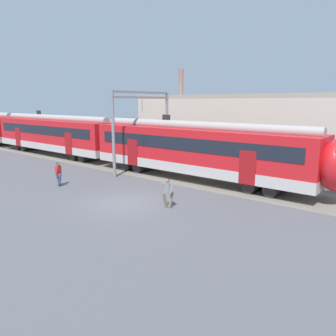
{
  "coord_description": "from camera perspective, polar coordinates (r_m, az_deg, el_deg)",
  "views": [
    {
      "loc": [
        13.32,
        -12.39,
        5.71
      ],
      "look_at": [
        0.55,
        3.31,
        1.6
      ],
      "focal_mm": 35.0,
      "sensor_mm": 36.0,
      "label": 1
    }
  ],
  "objects": [
    {
      "name": "ground_plane",
      "position": [
        19.07,
        -7.62,
        -6.06
      ],
      "size": [
        160.0,
        160.0,
        0.0
      ],
      "primitive_type": "plane",
      "color": "#515156"
    },
    {
      "name": "track_bed",
      "position": [
        32.01,
        -11.85,
        0.97
      ],
      "size": [
        80.0,
        4.4,
        0.01
      ],
      "primitive_type": "cube",
      "color": "slate",
      "rests_on": "ground"
    },
    {
      "name": "catenary_gantry",
      "position": [
        27.3,
        -4.49,
        8.51
      ],
      "size": [
        0.24,
        6.64,
        6.53
      ],
      "color": "gray",
      "rests_on": "ground"
    },
    {
      "name": "pedestrian_grey",
      "position": [
        17.83,
        -0.01,
        -3.96
      ],
      "size": [
        0.61,
        0.61,
        1.67
      ],
      "color": "#6B6051",
      "rests_on": "ground"
    },
    {
      "name": "background_building",
      "position": [
        33.64,
        10.76,
        7.01
      ],
      "size": [
        20.69,
        5.0,
        9.2
      ],
      "color": "beige",
      "rests_on": "ground"
    },
    {
      "name": "commuter_train",
      "position": [
        37.21,
        -18.68,
        5.55
      ],
      "size": [
        56.65,
        3.07,
        4.73
      ],
      "color": "#B7B2AD",
      "rests_on": "ground"
    },
    {
      "name": "pedestrian_red",
      "position": [
        23.62,
        -18.54,
        -0.72
      ],
      "size": [
        0.7,
        0.53,
        1.67
      ],
      "color": "navy",
      "rests_on": "ground"
    }
  ]
}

